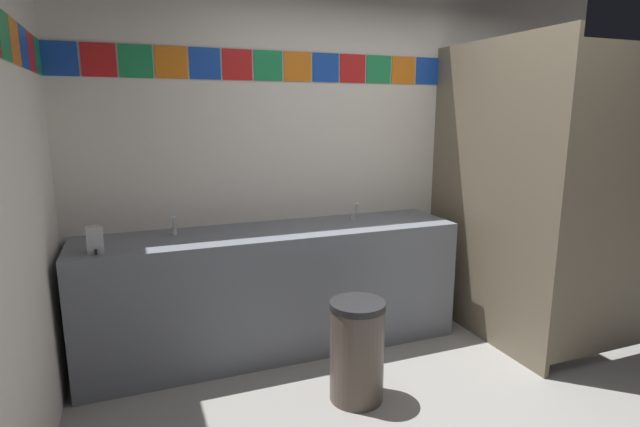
% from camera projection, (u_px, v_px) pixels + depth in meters
% --- Properties ---
extents(ground_plane, '(9.74, 9.74, 0.00)m').
position_uv_depth(ground_plane, '(491.00, 426.00, 2.69)').
color(ground_plane, gray).
extents(wall_back, '(4.43, 0.09, 2.81)m').
position_uv_depth(wall_back, '(362.00, 148.00, 3.93)').
color(wall_back, silver).
rests_on(wall_back, ground_plane).
extents(vanity_counter, '(2.65, 0.60, 0.88)m').
position_uv_depth(vanity_counter, '(275.00, 289.00, 3.52)').
color(vanity_counter, slate).
rests_on(vanity_counter, ground_plane).
extents(faucet_left, '(0.04, 0.10, 0.14)m').
position_uv_depth(faucet_left, '(174.00, 228.00, 3.27)').
color(faucet_left, silver).
rests_on(faucet_left, vanity_counter).
extents(faucet_right, '(0.04, 0.10, 0.14)m').
position_uv_depth(faucet_right, '(354.00, 213.00, 3.74)').
color(faucet_right, silver).
rests_on(faucet_right, vanity_counter).
extents(soap_dispenser, '(0.09, 0.09, 0.16)m').
position_uv_depth(soap_dispenser, '(95.00, 240.00, 2.85)').
color(soap_dispenser, '#B7BABF').
rests_on(soap_dispenser, vanity_counter).
extents(stall_divider, '(0.92, 1.36, 2.20)m').
position_uv_depth(stall_divider, '(531.00, 199.00, 3.41)').
color(stall_divider, '#726651').
rests_on(stall_divider, ground_plane).
extents(toilet, '(0.39, 0.49, 0.74)m').
position_uv_depth(toilet, '(516.00, 279.00, 4.17)').
color(toilet, white).
rests_on(toilet, ground_plane).
extents(trash_bin, '(0.33, 0.33, 0.61)m').
position_uv_depth(trash_bin, '(357.00, 351.00, 2.90)').
color(trash_bin, brown).
rests_on(trash_bin, ground_plane).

